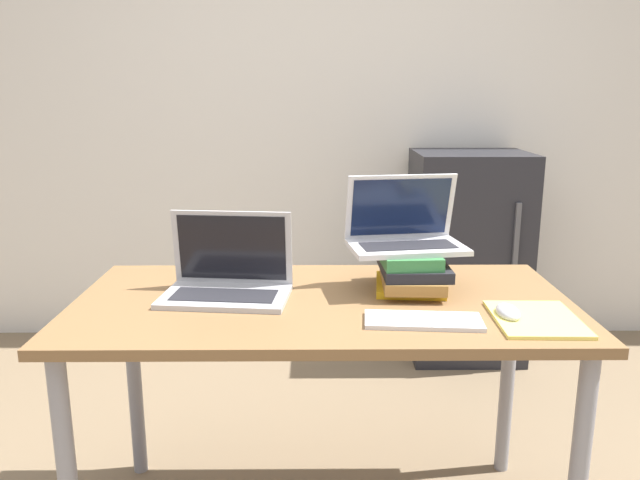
% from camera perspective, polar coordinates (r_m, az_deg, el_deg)
% --- Properties ---
extents(wall_back, '(8.00, 0.05, 2.70)m').
position_cam_1_polar(wall_back, '(3.43, -0.12, 13.19)').
color(wall_back, silver).
rests_on(wall_back, ground_plane).
extents(desk, '(1.46, 0.73, 0.77)m').
position_cam_1_polar(desk, '(1.88, 0.23, -7.95)').
color(desk, brown).
rests_on(desk, ground_plane).
extents(laptop_left, '(0.39, 0.27, 0.25)m').
position_cam_1_polar(laptop_left, '(1.89, -8.44, -3.60)').
color(laptop_left, '#B2B2B7').
rests_on(laptop_left, desk).
extents(book_stack, '(0.23, 0.28, 0.13)m').
position_cam_1_polar(book_stack, '(1.94, 8.29, -2.75)').
color(book_stack, gold).
rests_on(book_stack, desk).
extents(laptop_on_books, '(0.37, 0.26, 0.22)m').
position_cam_1_polar(laptop_on_books, '(1.93, 7.74, 0.61)').
color(laptop_on_books, silver).
rests_on(laptop_on_books, book_stack).
extents(wireless_keyboard, '(0.32, 0.15, 0.01)m').
position_cam_1_polar(wireless_keyboard, '(1.69, 9.42, -7.27)').
color(wireless_keyboard, silver).
rests_on(wireless_keyboard, desk).
extents(mouse, '(0.06, 0.11, 0.04)m').
position_cam_1_polar(mouse, '(1.77, 16.80, -6.32)').
color(mouse, '#B2B2B7').
rests_on(mouse, desk).
extents(notepad, '(0.23, 0.28, 0.01)m').
position_cam_1_polar(notepad, '(1.78, 19.14, -6.84)').
color(notepad, '#EFE066').
rests_on(notepad, desk).
extents(mini_fridge, '(0.57, 0.49, 1.07)m').
position_cam_1_polar(mini_fridge, '(3.33, 13.27, -1.38)').
color(mini_fridge, '#232328').
rests_on(mini_fridge, ground_plane).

